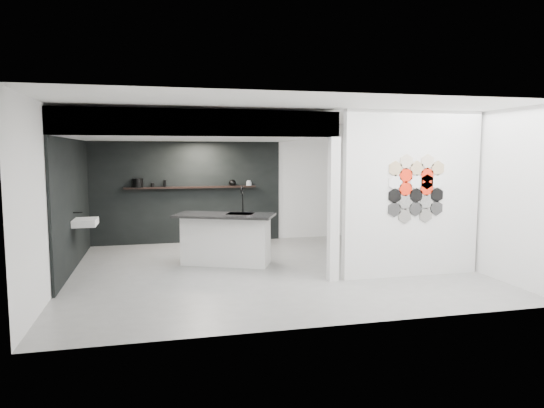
{
  "coord_description": "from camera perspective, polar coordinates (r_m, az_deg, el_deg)",
  "views": [
    {
      "loc": [
        -1.97,
        -8.38,
        2.11
      ],
      "look_at": [
        0.1,
        0.3,
        1.15
      ],
      "focal_mm": 32.0,
      "sensor_mm": 36.0,
      "label": 1
    }
  ],
  "objects": [
    {
      "name": "hex_tile_cluster",
      "position": [
        8.45,
        16.65,
        1.78
      ],
      "size": [
        1.04,
        0.02,
        1.16
      ],
      "color": "#2D2D2D",
      "rests_on": "partition_panel"
    },
    {
      "name": "glass_vase",
      "position": [
        11.47,
        -2.74,
        2.49
      ],
      "size": [
        0.11,
        0.11,
        0.12
      ],
      "primitive_type": "cylinder",
      "rotation": [
        0.0,
        0.0,
        -0.37
      ],
      "color": "gray",
      "rests_on": "display_shelf"
    },
    {
      "name": "display_shelf",
      "position": [
        11.3,
        -9.48,
        1.95
      ],
      "size": [
        3.0,
        0.15,
        0.04
      ],
      "primitive_type": "cube",
      "color": "black",
      "rests_on": "bay_clad_back"
    },
    {
      "name": "fascia_beam",
      "position": [
        7.5,
        -8.38,
        9.44
      ],
      "size": [
        4.4,
        0.16,
        0.4
      ],
      "primitive_type": "cube",
      "color": "silver",
      "rests_on": "corner_column"
    },
    {
      "name": "bay_clad_left",
      "position": [
        9.54,
        -22.39,
        0.05
      ],
      "size": [
        0.04,
        4.0,
        2.35
      ],
      "primitive_type": "cube",
      "color": "black",
      "rests_on": "floor"
    },
    {
      "name": "stockpot",
      "position": [
        11.27,
        -15.51,
        2.4
      ],
      "size": [
        0.25,
        0.25,
        0.2
      ],
      "primitive_type": "cylinder",
      "rotation": [
        0.0,
        0.0,
        -0.03
      ],
      "color": "black",
      "rests_on": "display_shelf"
    },
    {
      "name": "kettle",
      "position": [
        11.4,
        -4.69,
        2.51
      ],
      "size": [
        0.19,
        0.19,
        0.15
      ],
      "primitive_type": "ellipsoid",
      "rotation": [
        0.0,
        0.0,
        0.09
      ],
      "color": "black",
      "rests_on": "display_shelf"
    },
    {
      "name": "bottle_dark",
      "position": [
        11.27,
        -12.51,
        2.37
      ],
      "size": [
        0.07,
        0.07,
        0.16
      ],
      "primitive_type": "cylinder",
      "rotation": [
        0.0,
        0.0,
        0.22
      ],
      "color": "black",
      "rests_on": "display_shelf"
    },
    {
      "name": "corner_column",
      "position": [
        7.95,
        7.25,
        -0.67
      ],
      "size": [
        0.16,
        0.16,
        2.35
      ],
      "primitive_type": "cube",
      "color": "silver",
      "rests_on": "floor"
    },
    {
      "name": "utensil_cup",
      "position": [
        11.27,
        -13.87,
        2.19
      ],
      "size": [
        0.08,
        0.08,
        0.1
      ],
      "primitive_type": "cylinder",
      "rotation": [
        0.0,
        0.0,
        -0.03
      ],
      "color": "black",
      "rests_on": "display_shelf"
    },
    {
      "name": "partition_panel",
      "position": [
        8.52,
        16.15,
        1.12
      ],
      "size": [
        2.45,
        0.15,
        2.8
      ],
      "primitive_type": "cube",
      "color": "silver",
      "rests_on": "floor"
    },
    {
      "name": "bulkhead",
      "position": [
        9.41,
        -9.43,
        8.74
      ],
      "size": [
        4.4,
        4.0,
        0.4
      ],
      "primitive_type": "cube",
      "color": "silver",
      "rests_on": "corner_column"
    },
    {
      "name": "kitchen_island",
      "position": [
        9.18,
        -5.44,
        -4.03
      ],
      "size": [
        1.99,
        1.46,
        1.46
      ],
      "rotation": [
        0.0,
        0.0,
        -0.41
      ],
      "color": "silver",
      "rests_on": "floor"
    },
    {
      "name": "glass_bowl",
      "position": [
        11.47,
        -2.74,
        2.42
      ],
      "size": [
        0.13,
        0.13,
        0.09
      ],
      "primitive_type": "cylinder",
      "rotation": [
        0.0,
        0.0,
        -0.0
      ],
      "color": "gray",
      "rests_on": "display_shelf"
    },
    {
      "name": "bay_clad_back",
      "position": [
        11.41,
        -10.01,
        1.35
      ],
      "size": [
        4.4,
        0.04,
        2.35
      ],
      "primitive_type": "cube",
      "color": "black",
      "rests_on": "floor"
    },
    {
      "name": "floor",
      "position": [
        8.86,
        -0.18,
        -7.66
      ],
      "size": [
        7.0,
        6.0,
        0.01
      ],
      "primitive_type": "cube",
      "color": "slate"
    },
    {
      "name": "wall_basin",
      "position": [
        9.35,
        -21.1,
        -2.02
      ],
      "size": [
        0.4,
        0.6,
        0.12
      ],
      "primitive_type": "cube",
      "color": "silver",
      "rests_on": "bay_clad_left"
    }
  ]
}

